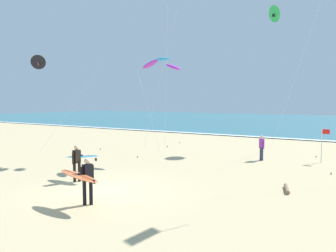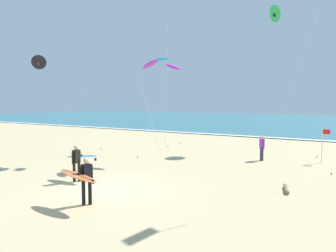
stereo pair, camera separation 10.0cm
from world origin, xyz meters
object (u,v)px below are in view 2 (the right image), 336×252
kite_delta_charcoal_near (39,63)px  driftwood_log (286,189)px  lifeguard_flag (323,142)px  bystander_purple_top (262,148)px  surfer_lead (83,177)px  surfer_trailing (79,159)px  kite_delta_emerald_distant (276,14)px  kite_arc_cobalt_high (162,64)px

kite_delta_charcoal_near → driftwood_log: kite_delta_charcoal_near is taller
lifeguard_flag → bystander_purple_top: bearing=-160.1°
surfer_lead → surfer_trailing: bearing=139.5°
driftwood_log → surfer_trailing: bearing=-158.7°
surfer_lead → kite_delta_emerald_distant: kite_delta_emerald_distant is taller
bystander_purple_top → kite_arc_cobalt_high: bearing=-143.5°
kite_arc_cobalt_high → lifeguard_flag: bearing=30.5°
driftwood_log → kite_delta_emerald_distant: bearing=106.2°
lifeguard_flag → driftwood_log: 7.64m
kite_delta_emerald_distant → driftwood_log: size_ratio=9.16×
kite_delta_emerald_distant → bystander_purple_top: 11.45m
surfer_lead → kite_delta_charcoal_near: (-11.88, 7.11, 5.49)m
surfer_trailing → kite_arc_cobalt_high: bearing=82.3°
driftwood_log → bystander_purple_top: bearing=113.7°
kite_delta_charcoal_near → kite_delta_emerald_distant: size_ratio=0.63×
bystander_purple_top → driftwood_log: 6.94m
kite_delta_emerald_distant → driftwood_log: (3.60, -12.37, -10.42)m
kite_arc_cobalt_high → bystander_purple_top: kite_arc_cobalt_high is taller
kite_arc_cobalt_high → bystander_purple_top: size_ratio=3.98×
kite_arc_cobalt_high → surfer_lead: bearing=-76.2°
surfer_lead → lifeguard_flag: 14.74m
surfer_lead → surfer_trailing: size_ratio=1.04×
kite_delta_emerald_distant → driftwood_log: 16.57m
surfer_lead → lifeguard_flag: (6.32, 13.31, 0.23)m
surfer_lead → bystander_purple_top: 12.47m
bystander_purple_top → kite_delta_emerald_distant: bearing=97.7°
kite_delta_charcoal_near → surfer_lead: bearing=-30.9°
kite_delta_emerald_distant → lifeguard_flag: (4.16, -4.84, -9.23)m
kite_arc_cobalt_high → lifeguard_flag: 10.80m
kite_delta_emerald_distant → bystander_purple_top: (0.82, -6.05, -9.69)m
bystander_purple_top → lifeguard_flag: bearing=19.9°
kite_delta_charcoal_near → kite_delta_emerald_distant: (14.03, 11.05, 3.97)m
surfer_lead → surfer_trailing: same height
surfer_trailing → lifeguard_flag: 14.23m
lifeguard_flag → surfer_trailing: bearing=-130.2°
kite_delta_charcoal_near → kite_delta_emerald_distant: 18.29m
lifeguard_flag → kite_delta_charcoal_near: bearing=-161.2°
surfer_trailing → kite_delta_charcoal_near: size_ratio=0.28×
surfer_lead → lifeguard_flag: size_ratio=0.99×
kite_arc_cobalt_high → kite_delta_emerald_distant: kite_delta_emerald_distant is taller
surfer_lead → kite_arc_cobalt_high: bearing=103.8°
kite_arc_cobalt_high → kite_delta_emerald_distant: bearing=66.7°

